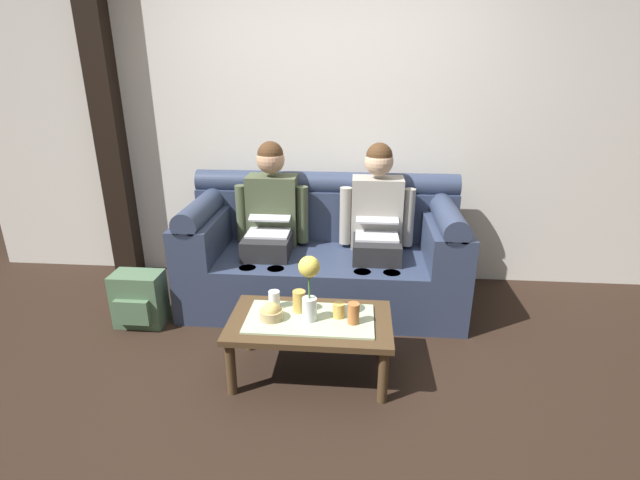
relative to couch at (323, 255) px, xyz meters
The scene contains 14 objects.
ground_plane 1.23m from the couch, 90.00° to the right, with size 14.00×14.00×0.00m, color black.
back_wall_patterned 1.20m from the couch, 90.00° to the left, with size 6.00×0.12×2.90m, color silver.
timber_pillar 2.12m from the couch, 166.95° to the left, with size 0.20×0.20×2.90m, color black.
couch is the anchor object (origin of this frame).
person_left 0.49m from the couch, behind, with size 0.56×0.67×1.22m.
person_right 0.49m from the couch, ahead, with size 0.56×0.67×1.22m.
coffee_table 0.97m from the couch, 90.00° to the right, with size 0.94×0.54×0.38m.
flower_vase 1.01m from the couch, 89.96° to the right, with size 0.12×0.12×0.39m.
snack_bowl 1.02m from the couch, 102.47° to the right, with size 0.13×0.13×0.11m.
cup_near_left 0.96m from the couch, 80.06° to the right, with size 0.07×0.07×0.09m, color gold.
cup_near_right 0.89m from the couch, 104.73° to the right, with size 0.07×0.07×0.11m, color silver.
cup_far_center 1.03m from the couch, 75.97° to the right, with size 0.07×0.07×0.12m, color #B26633.
cup_far_left 0.89m from the couch, 94.60° to the right, with size 0.08×0.08×0.13m, color gold.
backpack_left 1.37m from the couch, 158.50° to the right, with size 0.34×0.25×0.39m.
Camera 1 is at (0.26, -2.16, 1.75)m, focal length 26.38 mm.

